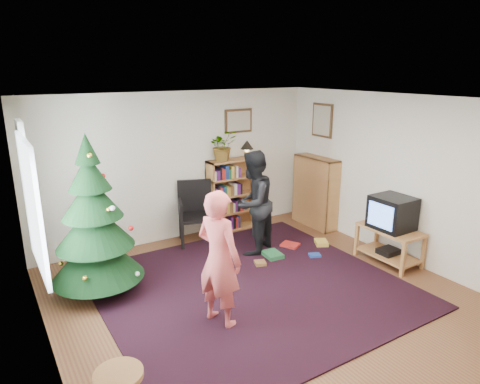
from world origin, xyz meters
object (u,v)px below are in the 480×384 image
bookshelf_right (315,191)px  crt_tv (392,213)px  potted_plant (223,145)px  armchair (193,209)px  person_standing (219,259)px  person_by_chair (253,203)px  bookshelf_back (233,194)px  table_lamp (247,146)px  picture_right (322,120)px  picture_back (238,121)px  christmas_tree (94,230)px  tv_stand (389,242)px

bookshelf_right → crt_tv: 1.83m
potted_plant → crt_tv: bearing=-59.3°
armchair → person_standing: size_ratio=0.65×
crt_tv → person_by_chair: size_ratio=0.34×
bookshelf_back → table_lamp: size_ratio=4.15×
potted_plant → table_lamp: 0.50m
picture_right → potted_plant: 1.87m
bookshelf_right → person_standing: 3.61m
picture_right → potted_plant: picture_right is taller
picture_back → bookshelf_right: (1.19, -0.79, -1.29)m
picture_back → picture_right: size_ratio=0.92×
christmas_tree → tv_stand: bearing=-19.2°
picture_back → crt_tv: picture_back is taller
christmas_tree → person_by_chair: christmas_tree is taller
picture_back → bookshelf_back: picture_back is taller
bookshelf_right → armchair: (-2.26, 0.49, -0.10)m
picture_back → person_standing: size_ratio=0.34×
person_by_chair → potted_plant: potted_plant is taller
bookshelf_right → armchair: bearing=77.7°
tv_stand → armchair: size_ratio=0.89×
tv_stand → crt_tv: (-0.00, -0.00, 0.47)m
christmas_tree → armchair: size_ratio=2.03×
picture_right → person_by_chair: (-1.81, -0.49, -1.12)m
christmas_tree → person_standing: 1.76m
picture_right → picture_back: bearing=151.3°
bookshelf_right → person_by_chair: bearing=104.3°
christmas_tree → potted_plant: (2.50, 1.09, 0.69)m
picture_back → crt_tv: size_ratio=0.98×
bookshelf_back → armchair: (-0.87, -0.16, -0.10)m
person_standing → table_lamp: size_ratio=5.11×
picture_back → tv_stand: picture_back is taller
bookshelf_right → potted_plant: 1.94m
tv_stand → picture_back: bearing=112.3°
picture_back → armchair: bearing=-164.8°
bookshelf_right → tv_stand: 1.86m
bookshelf_right → crt_tv: bearing=176.2°
person_standing → potted_plant: size_ratio=2.99×
crt_tv → table_lamp: bearing=111.4°
picture_right → person_by_chair: size_ratio=0.36×
bookshelf_back → person_standing: 3.05m
bookshelf_back → person_by_chair: bearing=-104.5°
crt_tv → person_standing: person_standing is taller
picture_right → person_by_chair: bearing=-164.9°
picture_back → armchair: 1.78m
bookshelf_back → crt_tv: (1.27, -2.48, 0.13)m
tv_stand → person_standing: (-2.96, -0.05, 0.47)m
picture_right → crt_tv: size_ratio=1.07×
picture_right → tv_stand: (-0.26, -1.89, -1.62)m
bookshelf_back → christmas_tree: bearing=-157.9°
bookshelf_back → table_lamp: bearing=0.0°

